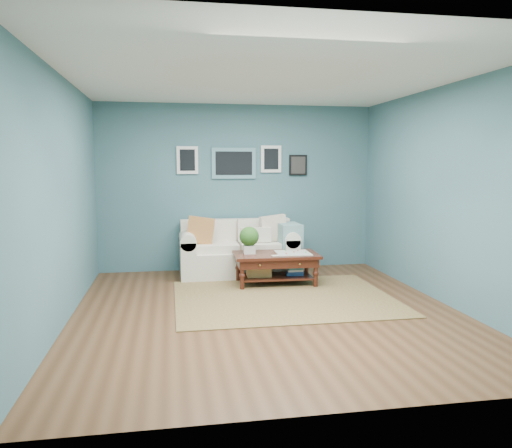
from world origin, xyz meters
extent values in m
plane|color=brown|center=(0.00, 0.00, 0.00)|extent=(5.00, 5.00, 0.00)
plane|color=white|center=(0.00, 0.00, 2.70)|extent=(5.00, 5.00, 0.00)
cube|color=#3C5C68|center=(0.00, 2.50, 1.35)|extent=(4.50, 0.02, 2.70)
cube|color=#3C5C68|center=(0.00, -2.50, 1.35)|extent=(4.50, 0.02, 2.70)
cube|color=#3C5C68|center=(-2.25, 0.00, 1.35)|extent=(0.02, 5.00, 2.70)
cube|color=#3C5C68|center=(2.25, 0.00, 1.35)|extent=(0.02, 5.00, 2.70)
cube|color=#5B8C99|center=(-0.07, 2.48, 1.75)|extent=(0.72, 0.03, 0.50)
cube|color=black|center=(-0.07, 2.46, 1.75)|extent=(0.60, 0.01, 0.38)
cube|color=white|center=(-0.82, 2.48, 1.80)|extent=(0.34, 0.03, 0.44)
cube|color=white|center=(0.55, 2.48, 1.82)|extent=(0.34, 0.03, 0.44)
cube|color=black|center=(1.01, 2.48, 1.72)|extent=(0.30, 0.03, 0.34)
cube|color=brown|center=(0.33, 0.52, 0.01)|extent=(2.80, 2.24, 0.01)
cube|color=beige|center=(-0.07, 1.99, 0.20)|extent=(1.35, 0.83, 0.40)
cube|color=beige|center=(-0.07, 2.31, 0.63)|extent=(1.76, 0.21, 0.45)
cube|color=beige|center=(-0.85, 1.99, 0.29)|extent=(0.23, 0.83, 0.59)
cube|color=beige|center=(0.72, 1.99, 0.29)|extent=(0.23, 0.83, 0.59)
cylinder|color=beige|center=(-0.85, 1.99, 0.59)|extent=(0.25, 0.83, 0.25)
cylinder|color=beige|center=(0.72, 1.99, 0.59)|extent=(0.25, 0.83, 0.25)
cube|color=beige|center=(-0.43, 1.93, 0.46)|extent=(0.68, 0.53, 0.12)
cube|color=beige|center=(0.29, 1.93, 0.46)|extent=(0.68, 0.53, 0.12)
cube|color=beige|center=(-0.43, 2.20, 0.69)|extent=(0.68, 0.11, 0.34)
cube|color=beige|center=(0.29, 2.20, 0.69)|extent=(0.68, 0.11, 0.34)
cube|color=#C97738|center=(-0.65, 1.94, 0.73)|extent=(0.46, 0.16, 0.45)
cube|color=#F4E3D0|center=(0.50, 2.01, 0.73)|extent=(0.45, 0.17, 0.44)
cube|color=beige|center=(0.20, 1.90, 0.64)|extent=(0.47, 0.11, 0.23)
cube|color=#709D9B|center=(0.72, 1.88, 0.44)|extent=(0.32, 0.52, 0.76)
cube|color=#36130E|center=(0.39, 1.29, 0.43)|extent=(1.23, 0.74, 0.04)
cube|color=#36130E|center=(0.39, 1.29, 0.35)|extent=(1.14, 0.66, 0.12)
cube|color=#36130E|center=(0.39, 1.29, 0.11)|extent=(1.04, 0.55, 0.03)
sphere|color=gold|center=(0.10, 0.98, 0.35)|extent=(0.03, 0.03, 0.03)
sphere|color=gold|center=(0.66, 0.96, 0.35)|extent=(0.03, 0.03, 0.03)
cylinder|color=#36130E|center=(-0.14, 1.04, 0.21)|extent=(0.06, 0.06, 0.41)
cylinder|color=#36130E|center=(0.90, 1.00, 0.21)|extent=(0.06, 0.06, 0.41)
cylinder|color=#36130E|center=(-0.13, 1.58, 0.21)|extent=(0.06, 0.06, 0.41)
cylinder|color=#36130E|center=(0.92, 1.55, 0.21)|extent=(0.06, 0.06, 0.41)
cube|color=white|center=(0.01, 1.35, 0.51)|extent=(0.17, 0.17, 0.12)
sphere|color=#235218|center=(0.01, 1.35, 0.70)|extent=(0.28, 0.28, 0.28)
cube|color=silver|center=(0.64, 1.28, 0.46)|extent=(0.50, 0.50, 0.01)
cube|color=#A28750|center=(0.14, 1.30, 0.23)|extent=(0.35, 0.25, 0.20)
cube|color=navy|center=(0.67, 1.30, 0.18)|extent=(0.25, 0.19, 0.11)
camera|label=1|loc=(-1.11, -5.65, 1.73)|focal=35.00mm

